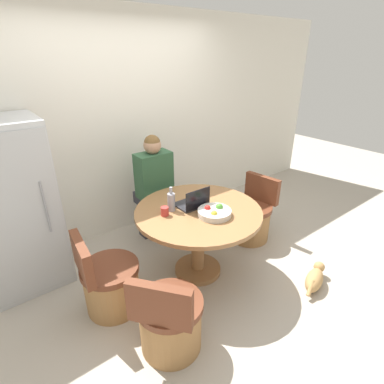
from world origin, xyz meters
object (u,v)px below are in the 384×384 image
at_px(fruit_bowl, 214,212).
at_px(chair_left_side, 110,284).
at_px(chair_near_left_corner, 170,321).
at_px(person_seated, 153,185).
at_px(dining_table, 198,224).
at_px(laptop, 193,203).
at_px(cat, 315,278).
at_px(bottle, 171,201).
at_px(chair_right_side, 251,218).
at_px(refrigerator, 14,208).

bearing_deg(fruit_bowl, chair_left_side, 164.79).
xyz_separation_m(chair_near_left_corner, person_seated, (0.72, 1.41, 0.45)).
bearing_deg(dining_table, laptop, 92.56).
xyz_separation_m(chair_left_side, fruit_bowl, (0.98, -0.27, 0.51)).
distance_m(chair_left_side, cat, 1.97).
bearing_deg(cat, fruit_bowl, 116.89).
bearing_deg(fruit_bowl, cat, -44.01).
distance_m(laptop, bottle, 0.22).
height_order(person_seated, bottle, person_seated).
relative_size(chair_right_side, cat, 1.67).
xyz_separation_m(refrigerator, fruit_bowl, (1.47, -1.13, -0.04)).
relative_size(chair_left_side, fruit_bowl, 2.47).
distance_m(person_seated, cat, 1.99).
height_order(chair_near_left_corner, fruit_bowl, fruit_bowl).
bearing_deg(chair_near_left_corner, person_seated, -65.16).
height_order(dining_table, chair_right_side, chair_right_side).
xyz_separation_m(dining_table, chair_near_left_corner, (-0.73, -0.57, -0.31)).
distance_m(chair_right_side, bottle, 1.27).
bearing_deg(chair_left_side, bottle, -79.92).
bearing_deg(chair_right_side, fruit_bowl, -78.63).
bearing_deg(chair_left_side, laptop, -84.80).
height_order(chair_right_side, bottle, bottle).
distance_m(dining_table, laptop, 0.22).
relative_size(person_seated, cat, 2.84).
relative_size(refrigerator, chair_near_left_corner, 2.10).
height_order(fruit_bowl, bottle, bottle).
distance_m(refrigerator, person_seated, 1.41).
height_order(refrigerator, chair_near_left_corner, refrigerator).
xyz_separation_m(person_seated, laptop, (0.01, -0.75, 0.07)).
relative_size(dining_table, chair_near_left_corner, 1.59).
relative_size(chair_left_side, bottle, 3.20).
relative_size(fruit_bowl, cat, 0.68).
bearing_deg(chair_left_side, dining_table, -90.00).
height_order(bottle, cat, bottle).
relative_size(person_seated, fruit_bowl, 4.20).
height_order(laptop, bottle, bottle).
distance_m(dining_table, chair_near_left_corner, 0.98).
bearing_deg(fruit_bowl, chair_near_left_corner, -153.07).
height_order(laptop, fruit_bowl, laptop).
bearing_deg(laptop, chair_near_left_corner, 42.11).
bearing_deg(chair_left_side, cat, -114.16).
height_order(chair_near_left_corner, bottle, bottle).
xyz_separation_m(chair_right_side, bottle, (-1.14, 0.03, 0.57)).
bearing_deg(bottle, person_seated, 73.78).
relative_size(chair_near_left_corner, person_seated, 0.59).
relative_size(chair_right_side, fruit_bowl, 2.47).
height_order(refrigerator, chair_right_side, refrigerator).
xyz_separation_m(person_seated, fruit_bowl, (0.06, -1.02, 0.06)).
bearing_deg(person_seated, laptop, 90.53).
bearing_deg(chair_near_left_corner, chair_right_side, -105.57).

